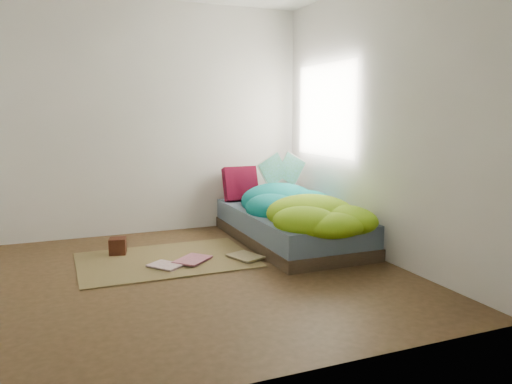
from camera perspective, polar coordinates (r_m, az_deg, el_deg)
ground at (r=4.33m, az=-6.69°, el=-9.52°), size 3.50×3.50×0.00m
room_walls at (r=4.12m, az=-6.96°, el=12.50°), size 3.54×3.54×2.62m
bed at (r=5.35m, az=3.85°, el=-3.97°), size 1.00×2.00×0.34m
duvet at (r=5.09m, az=4.98°, el=-0.74°), size 0.96×1.84×0.34m
rug at (r=4.80m, az=-10.23°, el=-7.64°), size 1.60×1.10×0.01m
pillow_floral at (r=6.02m, az=2.74°, el=-0.25°), size 0.59×0.44×0.12m
pillow_magenta at (r=5.90m, az=-1.78°, el=0.94°), size 0.40×0.13×0.40m
open_book at (r=5.74m, az=3.04°, el=3.61°), size 0.49×0.12×0.30m
wooden_box at (r=5.06m, az=-15.53°, el=-5.97°), size 0.19×0.19×0.16m
floor_book_a at (r=4.50m, az=-11.16°, el=-8.60°), size 0.34×0.35×0.02m
floor_book_b at (r=4.74m, az=-8.56°, el=-7.54°), size 0.42×0.41×0.03m
floor_book_c at (r=4.69m, az=-2.29°, el=-7.67°), size 0.33×0.38×0.02m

